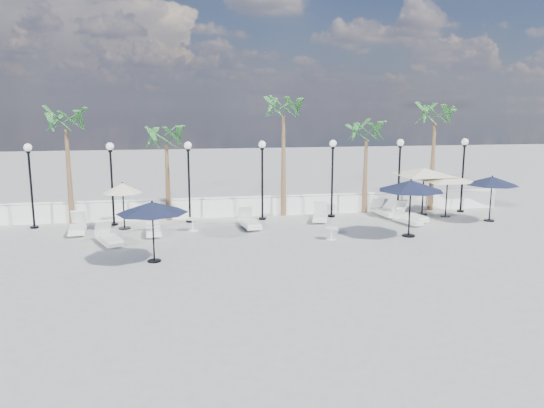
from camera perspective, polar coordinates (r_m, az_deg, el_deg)
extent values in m
plane|color=gray|center=(19.71, 1.99, -5.62)|extent=(100.00, 100.00, 0.00)
cube|color=white|center=(26.79, -1.38, -0.28)|extent=(26.00, 0.30, 0.90)
cube|color=white|center=(26.70, -1.39, 0.81)|extent=(26.00, 0.12, 0.08)
cylinder|color=black|center=(26.40, -24.18, -2.27)|extent=(0.36, 0.36, 0.10)
cylinder|color=black|center=(26.10, -24.46, 1.37)|extent=(0.10, 0.10, 3.50)
cylinder|color=black|center=(25.91, -24.75, 5.08)|extent=(0.18, 0.18, 0.10)
sphere|color=white|center=(25.89, -24.78, 5.55)|extent=(0.36, 0.36, 0.36)
cylinder|color=black|center=(25.76, -16.61, -2.08)|extent=(0.36, 0.36, 0.10)
cylinder|color=black|center=(25.46, -16.81, 1.66)|extent=(0.10, 0.10, 3.50)
cylinder|color=black|center=(25.26, -17.01, 5.47)|extent=(0.18, 0.18, 0.10)
sphere|color=white|center=(25.25, -17.04, 5.95)|extent=(0.36, 0.36, 0.36)
cylinder|color=black|center=(25.59, -8.80, -1.83)|extent=(0.36, 0.36, 0.10)
cylinder|color=black|center=(25.29, -8.91, 1.93)|extent=(0.10, 0.10, 3.50)
cylinder|color=black|center=(25.09, -9.02, 5.77)|extent=(0.18, 0.18, 0.10)
sphere|color=white|center=(25.07, -9.03, 6.25)|extent=(0.36, 0.36, 0.36)
cylinder|color=black|center=(25.90, -1.04, -1.56)|extent=(0.36, 0.36, 0.10)
cylinder|color=black|center=(25.60, -1.05, 2.16)|extent=(0.10, 0.10, 3.50)
cylinder|color=black|center=(25.40, -1.06, 5.96)|extent=(0.18, 0.18, 0.10)
sphere|color=white|center=(25.39, -1.06, 6.43)|extent=(0.36, 0.36, 0.36)
cylinder|color=black|center=(26.67, 6.41, -1.27)|extent=(0.36, 0.36, 0.10)
cylinder|color=black|center=(26.37, 6.49, 2.34)|extent=(0.10, 0.10, 3.50)
cylinder|color=black|center=(26.19, 6.56, 6.03)|extent=(0.18, 0.18, 0.10)
sphere|color=white|center=(26.17, 6.57, 6.49)|extent=(0.36, 0.36, 0.36)
cylinder|color=black|center=(27.86, 13.33, -0.98)|extent=(0.36, 0.36, 0.10)
cylinder|color=black|center=(27.58, 13.48, 2.48)|extent=(0.10, 0.10, 3.50)
cylinder|color=black|center=(27.40, 13.63, 6.00)|extent=(0.18, 0.18, 0.10)
sphere|color=white|center=(27.38, 13.65, 6.44)|extent=(0.36, 0.36, 0.36)
cylinder|color=black|center=(29.42, 19.60, -0.71)|extent=(0.36, 0.36, 0.10)
cylinder|color=black|center=(29.15, 19.80, 2.57)|extent=(0.10, 0.10, 3.50)
cylinder|color=black|center=(28.98, 20.01, 5.90)|extent=(0.18, 0.18, 0.10)
sphere|color=white|center=(28.97, 20.04, 6.31)|extent=(0.36, 0.36, 0.36)
cone|color=brown|center=(26.48, -20.97, 2.73)|extent=(0.28, 0.28, 4.40)
cone|color=brown|center=(26.07, -11.15, 2.23)|extent=(0.28, 0.28, 3.60)
cone|color=brown|center=(26.49, 1.24, 4.08)|extent=(0.28, 0.28, 5.00)
cone|color=brown|center=(27.73, 9.99, 2.97)|extent=(0.28, 0.28, 3.80)
cone|color=brown|center=(29.16, 16.87, 3.83)|extent=(0.28, 0.28, 4.60)
cube|color=silver|center=(24.63, -20.16, -2.58)|extent=(0.87, 2.09, 0.11)
cube|color=silver|center=(24.34, -20.22, -2.45)|extent=(0.76, 1.43, 0.11)
cube|color=silver|center=(25.35, -20.08, -1.28)|extent=(0.68, 0.54, 0.63)
cube|color=silver|center=(23.44, -12.64, -2.86)|extent=(0.77, 1.93, 0.10)
cube|color=silver|center=(23.16, -12.63, -2.73)|extent=(0.68, 1.32, 0.10)
cube|color=silver|center=(24.10, -12.73, -1.57)|extent=(0.62, 0.49, 0.59)
cube|color=silver|center=(22.27, -17.11, -3.76)|extent=(1.38, 2.11, 0.11)
cube|color=silver|center=(21.99, -16.94, -3.61)|extent=(1.09, 1.49, 0.11)
cube|color=silver|center=(22.95, -17.72, -2.35)|extent=(0.76, 0.68, 0.63)
cube|color=silver|center=(24.18, -2.44, -2.16)|extent=(0.91, 2.13, 0.11)
cube|color=silver|center=(23.88, -2.28, -2.02)|extent=(0.79, 1.46, 0.11)
cube|color=silver|center=(24.89, -2.91, -0.83)|extent=(0.70, 0.56, 0.65)
cube|color=silver|center=(25.77, 5.21, -1.41)|extent=(1.25, 2.15, 0.11)
cube|color=silver|center=(25.47, 5.20, -1.27)|extent=(1.02, 1.50, 0.11)
cube|color=silver|center=(26.50, 5.29, -0.18)|extent=(0.75, 0.65, 0.64)
cube|color=silver|center=(27.26, 12.06, -0.94)|extent=(0.90, 2.09, 0.11)
cube|color=silver|center=(27.00, 12.35, -0.80)|extent=(0.78, 1.43, 0.11)
cube|color=silver|center=(27.89, 11.29, 0.20)|extent=(0.68, 0.55, 0.63)
cube|color=silver|center=(25.63, 14.42, -1.84)|extent=(0.94, 1.72, 0.09)
cube|color=silver|center=(25.45, 14.74, -1.72)|extent=(0.77, 1.20, 0.09)
cube|color=silver|center=(26.08, 13.54, -0.86)|extent=(0.59, 0.50, 0.51)
cube|color=silver|center=(26.43, 14.59, -1.40)|extent=(1.17, 2.19, 0.11)
cube|color=silver|center=(26.19, 14.98, -1.25)|extent=(0.96, 1.52, 0.11)
cube|color=silver|center=(27.00, 13.53, -0.20)|extent=(0.75, 0.63, 0.65)
cylinder|color=silver|center=(23.02, -12.72, -3.47)|extent=(0.35, 0.35, 0.03)
cylinder|color=silver|center=(22.97, -12.74, -3.00)|extent=(0.05, 0.05, 0.41)
cylinder|color=silver|center=(22.93, -12.76, -2.47)|extent=(0.45, 0.45, 0.03)
cylinder|color=silver|center=(23.84, -8.49, -2.83)|extent=(0.45, 0.45, 0.03)
cylinder|color=silver|center=(23.78, -8.51, -2.24)|extent=(0.07, 0.07, 0.54)
cylinder|color=silver|center=(23.72, -8.53, -1.58)|extent=(0.58, 0.58, 0.03)
cylinder|color=silver|center=(22.24, 6.40, -3.76)|extent=(0.40, 0.40, 0.03)
cylinder|color=silver|center=(22.19, 6.41, -3.20)|extent=(0.06, 0.06, 0.48)
cylinder|color=silver|center=(22.13, 6.43, -2.57)|extent=(0.52, 0.52, 0.03)
cylinder|color=black|center=(19.48, -12.53, -5.99)|extent=(0.49, 0.49, 0.05)
cylinder|color=black|center=(19.21, -12.66, -3.02)|extent=(0.06, 0.06, 2.12)
cone|color=black|center=(19.02, -12.77, -0.37)|extent=(2.52, 2.52, 0.39)
sphere|color=black|center=(18.99, -12.79, 0.27)|extent=(0.07, 0.07, 0.07)
cylinder|color=black|center=(23.34, 14.47, -3.31)|extent=(0.55, 0.55, 0.06)
cylinder|color=black|center=(23.10, 14.60, -0.53)|extent=(0.07, 0.07, 2.37)
cone|color=black|center=(22.93, 14.72, 1.94)|extent=(2.76, 2.76, 0.44)
sphere|color=black|center=(22.90, 14.74, 2.55)|extent=(0.08, 0.08, 0.08)
cylinder|color=black|center=(27.63, 22.31, -1.64)|extent=(0.49, 0.49, 0.05)
cylinder|color=black|center=(27.44, 22.46, 0.47)|extent=(0.06, 0.06, 2.12)
cone|color=black|center=(27.31, 22.60, 2.33)|extent=(2.47, 2.47, 0.40)
sphere|color=black|center=(27.29, 22.63, 2.79)|extent=(0.07, 0.07, 0.07)
cylinder|color=black|center=(27.96, 18.15, -1.24)|extent=(0.48, 0.48, 0.05)
cylinder|color=black|center=(27.77, 18.27, 0.83)|extent=(0.06, 0.06, 2.10)
pyramid|color=beige|center=(27.62, 18.40, 3.02)|extent=(4.65, 4.65, 0.32)
cylinder|color=black|center=(28.09, 15.82, -1.04)|extent=(0.55, 0.55, 0.06)
cylinder|color=black|center=(27.89, 15.94, 1.27)|extent=(0.07, 0.07, 2.37)
pyramid|color=beige|center=(27.73, 16.07, 3.74)|extent=(5.14, 5.14, 0.37)
cylinder|color=black|center=(24.87, -15.57, -2.51)|extent=(0.54, 0.54, 0.06)
cylinder|color=black|center=(24.68, -15.68, -0.27)|extent=(0.07, 0.07, 2.04)
cone|color=beige|center=(24.54, -15.78, 1.66)|extent=(1.75, 1.75, 0.44)
sphere|color=black|center=(24.50, -15.81, 2.22)|extent=(0.08, 0.08, 0.08)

